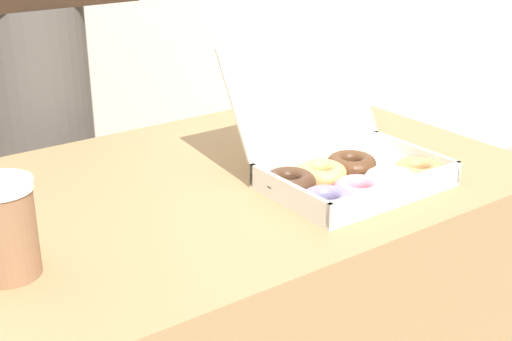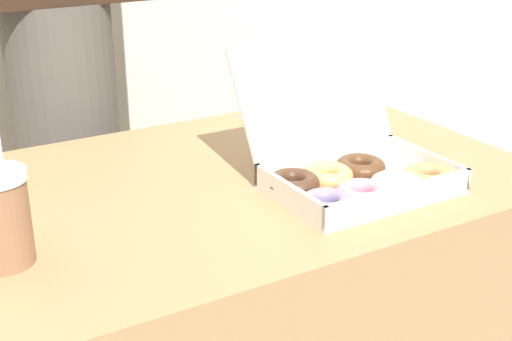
{
  "view_description": "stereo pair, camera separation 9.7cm",
  "coord_description": "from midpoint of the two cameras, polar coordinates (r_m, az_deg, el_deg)",
  "views": [
    {
      "loc": [
        -0.62,
        -0.96,
        1.22
      ],
      "look_at": [
        -0.02,
        -0.14,
        0.81
      ],
      "focal_mm": 50.0,
      "sensor_mm": 36.0,
      "label": 1
    },
    {
      "loc": [
        -0.54,
        -1.01,
        1.22
      ],
      "look_at": [
        -0.02,
        -0.14,
        0.81
      ],
      "focal_mm": 50.0,
      "sensor_mm": 36.0,
      "label": 2
    }
  ],
  "objects": [
    {
      "name": "donut_box",
      "position": [
        1.21,
        4.89,
        0.31
      ],
      "size": [
        0.31,
        0.31,
        0.22
      ],
      "color": "silver",
      "rests_on": "table"
    },
    {
      "name": "coffee_cup",
      "position": [
        0.99,
        -22.18,
        -4.37
      ],
      "size": [
        0.09,
        0.09,
        0.13
      ],
      "color": "#8C6042",
      "rests_on": "table"
    },
    {
      "name": "person_customer",
      "position": [
        1.63,
        -19.61,
        11.7
      ],
      "size": [
        0.44,
        0.24,
        1.81
      ],
      "color": "#4C4742",
      "rests_on": "ground_plane"
    }
  ]
}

